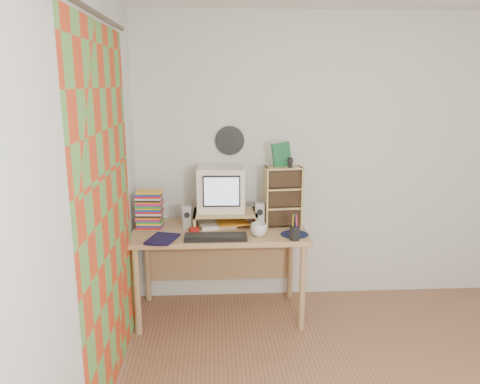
{
  "coord_description": "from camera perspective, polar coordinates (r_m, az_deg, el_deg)",
  "views": [
    {
      "loc": [
        -1.07,
        -2.26,
        1.91
      ],
      "look_at": [
        -0.86,
        1.33,
        1.07
      ],
      "focal_mm": 35.0,
      "sensor_mm": 36.0,
      "label": 1
    }
  ],
  "objects": [
    {
      "name": "webcam",
      "position": [
        3.78,
        6.16,
        3.6
      ],
      "size": [
        0.05,
        0.05,
        0.08
      ],
      "primitive_type": null,
      "rotation": [
        0.0,
        0.0,
        -0.07
      ],
      "color": "black",
      "rests_on": "cd_rack"
    },
    {
      "name": "dvd_stack",
      "position": [
        3.91,
        -10.97,
        -2.16
      ],
      "size": [
        0.21,
        0.16,
        0.29
      ],
      "primitive_type": null,
      "rotation": [
        0.0,
        0.0,
        -0.06
      ],
      "color": "brown",
      "rests_on": "desk"
    },
    {
      "name": "cd_rack",
      "position": [
        3.87,
        5.23,
        -0.55
      ],
      "size": [
        0.31,
        0.19,
        0.5
      ],
      "primitive_type": "cube",
      "rotation": [
        0.0,
        0.0,
        0.09
      ],
      "color": "tan",
      "rests_on": "desk"
    },
    {
      "name": "speaker_right",
      "position": [
        3.87,
        2.39,
        -2.74
      ],
      "size": [
        0.08,
        0.08,
        0.2
      ],
      "primitive_type": "cube",
      "rotation": [
        0.0,
        0.0,
        -0.01
      ],
      "color": "#B6B7BB",
      "rests_on": "desk"
    },
    {
      "name": "mug",
      "position": [
        3.64,
        2.3,
        -4.62
      ],
      "size": [
        0.16,
        0.16,
        0.1
      ],
      "primitive_type": "imported",
      "rotation": [
        0.0,
        0.0,
        0.31
      ],
      "color": "white",
      "rests_on": "desk"
    },
    {
      "name": "curtain",
      "position": [
        2.92,
        -15.85,
        -2.47
      ],
      "size": [
        0.0,
        2.2,
        2.2
      ],
      "primitive_type": "plane",
      "rotation": [
        1.57,
        0.0,
        1.57
      ],
      "color": "red",
      "rests_on": "left_wall"
    },
    {
      "name": "crt_monitor",
      "position": [
        3.89,
        -2.3,
        0.4
      ],
      "size": [
        0.4,
        0.4,
        0.37
      ],
      "primitive_type": "cube",
      "rotation": [
        0.0,
        0.0,
        -0.04
      ],
      "color": "white",
      "rests_on": "monitor_riser"
    },
    {
      "name": "wall_disc",
      "position": [
        4.02,
        -1.26,
        6.28
      ],
      "size": [
        0.25,
        0.02,
        0.25
      ],
      "primitive_type": "cylinder",
      "rotation": [
        1.57,
        0.0,
        0.0
      ],
      "color": "black",
      "rests_on": "back_wall"
    },
    {
      "name": "desk",
      "position": [
        3.93,
        -2.52,
        -6.13
      ],
      "size": [
        1.4,
        0.7,
        0.75
      ],
      "color": "tan",
      "rests_on": "floor"
    },
    {
      "name": "game_box",
      "position": [
        3.82,
        5.07,
        4.55
      ],
      "size": [
        0.15,
        0.07,
        0.19
      ],
      "primitive_type": "cube",
      "rotation": [
        0.0,
        0.0,
        0.27
      ],
      "color": "#1B6034",
      "rests_on": "cd_rack"
    },
    {
      "name": "left_wall",
      "position": [
        2.45,
        -19.27,
        -3.22
      ],
      "size": [
        0.0,
        3.5,
        3.5
      ],
      "primitive_type": "plane",
      "rotation": [
        1.57,
        0.0,
        1.57
      ],
      "color": "silver",
      "rests_on": "floor"
    },
    {
      "name": "keyboard",
      "position": [
        3.58,
        -2.97,
        -5.51
      ],
      "size": [
        0.48,
        0.16,
        0.03
      ],
      "primitive_type": "cube",
      "rotation": [
        0.0,
        0.0,
        -0.01
      ],
      "color": "black",
      "rests_on": "desk"
    },
    {
      "name": "mousepad",
      "position": [
        3.71,
        6.65,
        -5.15
      ],
      "size": [
        0.23,
        0.23,
        0.0
      ],
      "primitive_type": "cylinder",
      "rotation": [
        0.0,
        0.0,
        0.04
      ],
      "color": "#111938",
      "rests_on": "desk"
    },
    {
      "name": "pen_cup",
      "position": [
        3.56,
        6.67,
        -4.65
      ],
      "size": [
        0.08,
        0.08,
        0.16
      ],
      "primitive_type": null,
      "rotation": [
        0.0,
        0.0,
        0.05
      ],
      "color": "black",
      "rests_on": "desk"
    },
    {
      "name": "back_wall",
      "position": [
        4.2,
        11.54,
        3.84
      ],
      "size": [
        3.5,
        0.0,
        3.5
      ],
      "primitive_type": "plane",
      "rotation": [
        1.57,
        0.0,
        0.0
      ],
      "color": "silver",
      "rests_on": "floor"
    },
    {
      "name": "monitor_riser",
      "position": [
        3.89,
        -1.82,
        -2.76
      ],
      "size": [
        0.52,
        0.3,
        0.12
      ],
      "color": "tan",
      "rests_on": "desk"
    },
    {
      "name": "red_box",
      "position": [
        3.76,
        -5.61,
        -4.61
      ],
      "size": [
        0.08,
        0.07,
        0.04
      ],
      "primitive_type": "cube",
      "rotation": [
        0.0,
        0.0,
        0.3
      ],
      "color": "#AB1612",
      "rests_on": "desk"
    },
    {
      "name": "speaker_left",
      "position": [
        3.84,
        -6.44,
        -3.06
      ],
      "size": [
        0.08,
        0.08,
        0.19
      ],
      "primitive_type": "cube",
      "rotation": [
        0.0,
        0.0,
        -0.06
      ],
      "color": "#B6B7BB",
      "rests_on": "desk"
    },
    {
      "name": "papers",
      "position": [
        3.9,
        -2.11,
        -3.9
      ],
      "size": [
        0.33,
        0.27,
        0.04
      ],
      "primitive_type": null,
      "rotation": [
        0.0,
        0.0,
        0.21
      ],
      "color": "white",
      "rests_on": "desk"
    },
    {
      "name": "diary",
      "position": [
        3.63,
        -10.89,
        -5.35
      ],
      "size": [
        0.28,
        0.24,
        0.05
      ],
      "primitive_type": "imported",
      "rotation": [
        0.0,
        0.0,
        -0.28
      ],
      "color": "black",
      "rests_on": "desk"
    }
  ]
}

